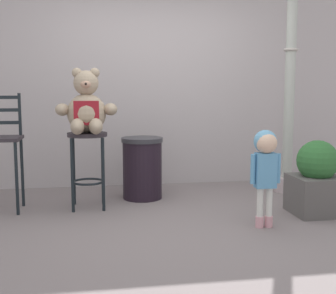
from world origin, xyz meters
TOP-DOWN VIEW (x-y plane):
  - ground_plane at (0.00, 0.00)m, footprint 24.00×24.00m
  - building_wall at (0.00, 1.93)m, footprint 6.91×0.30m
  - bar_stool_with_teddy at (-0.80, 0.73)m, footprint 0.41×0.41m
  - teddy_bear at (-0.80, 0.70)m, footprint 0.63×0.57m
  - child_walking at (0.78, -0.22)m, footprint 0.28×0.22m
  - trash_bin at (-0.19, 1.05)m, footprint 0.47×0.47m
  - lamppost at (1.59, 1.09)m, footprint 0.29×0.29m
  - bar_chair_empty at (-1.67, 0.76)m, footprint 0.41×0.41m
  - planter_with_shrub at (1.47, 0.12)m, footprint 0.49×0.49m

SIDE VIEW (x-z plane):
  - ground_plane at x=0.00m, z-range 0.00..0.00m
  - planter_with_shrub at x=1.47m, z-range -0.03..0.72m
  - trash_bin at x=-0.19m, z-range 0.00..0.71m
  - bar_stool_with_teddy at x=-0.80m, z-range 0.18..0.98m
  - child_walking at x=0.78m, z-range 0.20..1.09m
  - bar_chair_empty at x=-1.67m, z-range 0.08..1.29m
  - teddy_bear at x=-0.80m, z-range 0.71..1.38m
  - lamppost at x=1.59m, z-range -0.30..2.67m
  - building_wall at x=0.00m, z-range 0.00..3.07m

